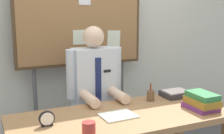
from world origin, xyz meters
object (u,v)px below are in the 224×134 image
(bulletin_board, at_px, (81,21))
(coffee_mug, at_px, (89,129))
(desk, at_px, (121,125))
(paper_tray, at_px, (176,94))
(desk_clock, at_px, (47,119))
(pen_holder, at_px, (151,95))
(open_notebook, at_px, (118,116))
(book_stack, at_px, (202,101))
(person, at_px, (95,104))

(bulletin_board, xyz_separation_m, coffee_mug, (-0.37, -1.25, -0.64))
(desk, relative_size, paper_tray, 6.66)
(desk_clock, xyz_separation_m, pen_holder, (0.98, 0.20, -0.00))
(desk, bearing_deg, bulletin_board, 89.98)
(open_notebook, xyz_separation_m, coffee_mug, (-0.33, -0.25, 0.04))
(book_stack, bearing_deg, desk_clock, 172.56)
(bulletin_board, bearing_deg, desk, -90.02)
(person, height_order, paper_tray, person)
(open_notebook, distance_m, desk_clock, 0.54)
(coffee_mug, xyz_separation_m, paper_tray, (1.05, 0.50, -0.02))
(bulletin_board, bearing_deg, coffee_mug, -106.46)
(book_stack, bearing_deg, pen_holder, 125.99)
(open_notebook, bearing_deg, book_stack, -10.39)
(bulletin_board, bearing_deg, person, -90.05)
(open_notebook, bearing_deg, bulletin_board, 87.75)
(book_stack, xyz_separation_m, pen_holder, (-0.27, 0.37, -0.02))
(desk_clock, relative_size, paper_tray, 0.44)
(person, height_order, desk_clock, person)
(pen_holder, relative_size, paper_tray, 0.62)
(desk_clock, bearing_deg, person, 44.93)
(paper_tray, bearing_deg, desk_clock, -170.22)
(desk, height_order, person, person)
(pen_holder, bearing_deg, person, 136.75)
(person, relative_size, desk_clock, 12.33)
(coffee_mug, bearing_deg, open_notebook, 36.99)
(desk, bearing_deg, open_notebook, -152.70)
(bulletin_board, xyz_separation_m, open_notebook, (-0.04, -1.00, -0.68))
(bulletin_board, height_order, book_stack, bulletin_board)
(desk, height_order, desk_clock, desk_clock)
(desk_clock, bearing_deg, bulletin_board, 58.91)
(book_stack, xyz_separation_m, paper_tray, (0.02, 0.38, -0.04))
(desk_clock, bearing_deg, pen_holder, 11.80)
(open_notebook, bearing_deg, desk_clock, 176.45)
(coffee_mug, bearing_deg, person, 66.87)
(book_stack, distance_m, paper_tray, 0.38)
(coffee_mug, bearing_deg, pen_holder, 32.39)
(book_stack, distance_m, pen_holder, 0.45)
(desk, distance_m, paper_tray, 0.73)
(person, xyz_separation_m, paper_tray, (0.69, -0.36, 0.11))
(desk, xyz_separation_m, pen_holder, (0.40, 0.22, 0.14))
(person, height_order, pen_holder, person)
(book_stack, relative_size, pen_holder, 1.75)
(book_stack, bearing_deg, paper_tray, 86.90)
(person, xyz_separation_m, bulletin_board, (0.00, 0.38, 0.78))
(bulletin_board, height_order, paper_tray, bulletin_board)
(bulletin_board, distance_m, pen_holder, 1.07)
(book_stack, xyz_separation_m, coffee_mug, (-1.03, -0.12, -0.02))
(desk_clock, relative_size, pen_holder, 0.71)
(book_stack, bearing_deg, open_notebook, 169.61)
(desk, xyz_separation_m, book_stack, (0.67, -0.15, 0.15))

